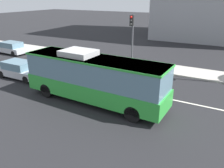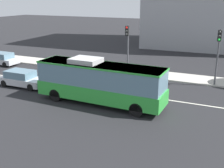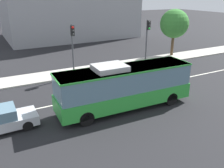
{
  "view_description": "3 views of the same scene",
  "coord_description": "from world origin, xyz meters",
  "px_view_note": "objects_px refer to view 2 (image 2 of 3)",
  "views": [
    {
      "loc": [
        6.88,
        -14.61,
        6.85
      ],
      "look_at": [
        0.21,
        -2.54,
        1.42
      ],
      "focal_mm": 36.25,
      "sensor_mm": 36.0,
      "label": 1
    },
    {
      "loc": [
        8.16,
        -20.84,
        7.93
      ],
      "look_at": [
        -0.21,
        -2.35,
        1.52
      ],
      "focal_mm": 44.74,
      "sensor_mm": 36.0,
      "label": 2
    },
    {
      "loc": [
        -9.16,
        -16.44,
        8.03
      ],
      "look_at": [
        -1.23,
        -1.34,
        1.42
      ],
      "focal_mm": 38.19,
      "sensor_mm": 36.0,
      "label": 3
    }
  ],
  "objects_px": {
    "transit_bus": "(100,81)",
    "sedan_silver_ahead": "(1,59)",
    "traffic_light_near_corner": "(218,48)",
    "traffic_light_mid_block": "(127,42)",
    "sedan_silver": "(22,79)"
  },
  "relations": [
    {
      "from": "traffic_light_mid_block",
      "to": "sedan_silver",
      "type": "bearing_deg",
      "value": -44.91
    },
    {
      "from": "traffic_light_mid_block",
      "to": "sedan_silver_ahead",
      "type": "bearing_deg",
      "value": -83.18
    },
    {
      "from": "sedan_silver_ahead",
      "to": "traffic_light_near_corner",
      "type": "xyz_separation_m",
      "value": [
        24.33,
        1.56,
        2.84
      ]
    },
    {
      "from": "sedan_silver",
      "to": "traffic_light_near_corner",
      "type": "distance_m",
      "value": 17.86
    },
    {
      "from": "sedan_silver",
      "to": "traffic_light_near_corner",
      "type": "xyz_separation_m",
      "value": [
        16.1,
        7.18,
        2.84
      ]
    },
    {
      "from": "sedan_silver",
      "to": "sedan_silver_ahead",
      "type": "distance_m",
      "value": 9.96
    },
    {
      "from": "sedan_silver",
      "to": "traffic_light_mid_block",
      "type": "xyz_separation_m",
      "value": [
        7.46,
        7.27,
        2.84
      ]
    },
    {
      "from": "transit_bus",
      "to": "sedan_silver",
      "type": "xyz_separation_m",
      "value": [
        -8.44,
        0.92,
        -1.09
      ]
    },
    {
      "from": "transit_bus",
      "to": "sedan_silver_ahead",
      "type": "distance_m",
      "value": 17.94
    },
    {
      "from": "sedan_silver",
      "to": "traffic_light_near_corner",
      "type": "height_order",
      "value": "traffic_light_near_corner"
    },
    {
      "from": "sedan_silver_ahead",
      "to": "traffic_light_mid_block",
      "type": "xyz_separation_m",
      "value": [
        15.69,
        1.65,
        2.84
      ]
    },
    {
      "from": "traffic_light_mid_block",
      "to": "traffic_light_near_corner",
      "type": "bearing_deg",
      "value": 90.23
    },
    {
      "from": "traffic_light_near_corner",
      "to": "traffic_light_mid_block",
      "type": "distance_m",
      "value": 8.64
    },
    {
      "from": "traffic_light_near_corner",
      "to": "traffic_light_mid_block",
      "type": "relative_size",
      "value": 1.0
    },
    {
      "from": "transit_bus",
      "to": "sedan_silver_ahead",
      "type": "relative_size",
      "value": 2.22
    }
  ]
}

